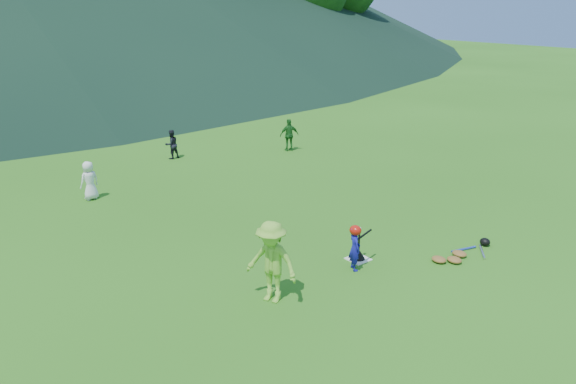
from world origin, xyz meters
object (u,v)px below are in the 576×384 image
at_px(fielder_c, 289,135).
at_px(equipment_pile, 460,254).
at_px(fielder_b, 172,144).
at_px(batting_tee, 358,254).
at_px(adult_coach, 272,262).
at_px(home_plate, 358,259).
at_px(fielder_a, 89,181).
at_px(batter_child, 355,248).

xyz_separation_m(fielder_c, equipment_pile, (-2.76, -9.59, -0.54)).
xyz_separation_m(fielder_b, batting_tee, (-0.66, -10.04, -0.39)).
distance_m(adult_coach, equipment_pile, 4.62).
height_order(fielder_b, equipment_pile, fielder_b).
xyz_separation_m(home_plate, adult_coach, (-2.55, -0.24, 0.79)).
bearing_deg(fielder_a, equipment_pile, 109.46).
height_order(home_plate, fielder_b, fielder_b).
distance_m(batter_child, fielder_c, 9.95).
bearing_deg(equipment_pile, home_plate, 145.53).
bearing_deg(batting_tee, batter_child, -146.04).
bearing_deg(fielder_c, batting_tee, 85.05).
bearing_deg(adult_coach, fielder_a, 161.15).
bearing_deg(equipment_pile, batting_tee, 145.53).
xyz_separation_m(fielder_c, batting_tee, (-4.65, -8.30, -0.48)).
relative_size(adult_coach, equipment_pile, 0.89).
distance_m(fielder_b, equipment_pile, 11.42).
height_order(adult_coach, fielder_c, adult_coach).
bearing_deg(fielder_a, adult_coach, 84.34).
height_order(fielder_b, batting_tee, fielder_b).
height_order(fielder_c, batting_tee, fielder_c).
height_order(home_plate, fielder_a, fielder_a).
bearing_deg(equipment_pile, fielder_b, 96.20).
xyz_separation_m(adult_coach, fielder_b, (3.21, 10.28, -0.28)).
bearing_deg(batter_child, adult_coach, 112.80).
bearing_deg(equipment_pile, adult_coach, 166.56).
distance_m(home_plate, batting_tee, 0.12).
bearing_deg(fielder_a, fielder_b, -157.59).
relative_size(home_plate, equipment_pile, 0.25).
height_order(adult_coach, fielder_a, adult_coach).
bearing_deg(fielder_a, batter_child, 99.18).
xyz_separation_m(home_plate, fielder_a, (-3.19, 7.56, 0.55)).
relative_size(batter_child, batting_tee, 1.43).
bearing_deg(fielder_b, equipment_pile, 93.05).
xyz_separation_m(batter_child, equipment_pile, (2.30, -1.02, -0.42)).
relative_size(adult_coach, fielder_c, 1.33).
distance_m(batter_child, adult_coach, 2.16).
distance_m(home_plate, adult_coach, 2.68).
bearing_deg(adult_coach, batting_tee, 71.71).
bearing_deg(fielder_c, home_plate, 85.05).
height_order(batter_child, adult_coach, adult_coach).
distance_m(home_plate, fielder_b, 10.08).
height_order(batter_child, equipment_pile, batter_child).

